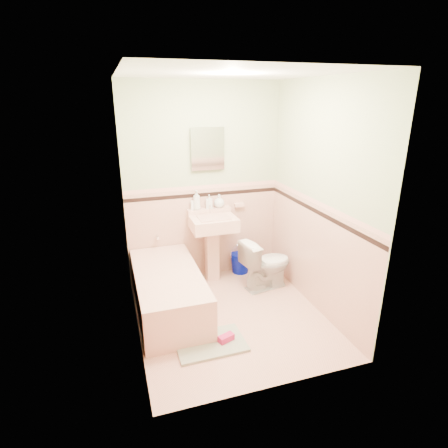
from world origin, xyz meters
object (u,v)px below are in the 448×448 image
object	(u,v)px
bucket	(240,263)
shoe	(226,338)
soap_bottle_left	(197,200)
sink	(213,250)
medicine_cabinet	(207,149)
toilet	(266,264)
bathtub	(168,292)
soap_bottle_mid	(209,202)
soap_bottle_right	(219,201)

from	to	relation	value
bucket	shoe	distance (m)	1.57
soap_bottle_left	sink	bearing A→B (deg)	-48.29
medicine_cabinet	bucket	bearing A→B (deg)	-10.65
medicine_cabinet	toilet	world-z (taller)	medicine_cabinet
medicine_cabinet	bathtub	bearing A→B (deg)	-132.58
bathtub	bucket	world-z (taller)	bathtub
sink	bucket	xyz separation A→B (m)	(0.42, 0.13, -0.30)
bathtub	medicine_cabinet	xyz separation A→B (m)	(0.68, 0.74, 1.47)
bathtub	shoe	size ratio (longest dim) A/B	9.42
bathtub	soap_bottle_mid	distance (m)	1.28
toilet	bucket	bearing A→B (deg)	7.93
soap_bottle_left	soap_bottle_right	size ratio (longest dim) A/B	1.44
soap_bottle_left	shoe	xyz separation A→B (m)	(-0.09, -1.47, -1.01)
bathtub	medicine_cabinet	world-z (taller)	medicine_cabinet
soap_bottle_left	shoe	distance (m)	1.79
bathtub	shoe	distance (m)	0.89
shoe	bucket	bearing A→B (deg)	44.72
sink	soap_bottle_left	world-z (taller)	soap_bottle_left
soap_bottle_right	shoe	bearing A→B (deg)	-104.63
shoe	bathtub	bearing A→B (deg)	99.60
medicine_cabinet	soap_bottle_mid	distance (m)	0.66
medicine_cabinet	bucket	distance (m)	1.62
soap_bottle_mid	toilet	world-z (taller)	soap_bottle_mid
sink	bucket	distance (m)	0.54
sink	soap_bottle_right	distance (m)	0.63
soap_bottle_mid	shoe	world-z (taller)	soap_bottle_mid
sink	soap_bottle_left	bearing A→B (deg)	131.71
sink	soap_bottle_left	size ratio (longest dim) A/B	3.57
bathtub	sink	distance (m)	0.89
bathtub	sink	xyz separation A→B (m)	(0.68, 0.53, 0.22)
bathtub	bucket	distance (m)	1.29
soap_bottle_right	bucket	distance (m)	0.94
medicine_cabinet	soap_bottle_right	bearing A→B (deg)	-12.29
bathtub	soap_bottle_right	distance (m)	1.35
bathtub	shoe	bearing A→B (deg)	-60.33
bucket	bathtub	bearing A→B (deg)	-149.08
medicine_cabinet	soap_bottle_right	size ratio (longest dim) A/B	2.60
medicine_cabinet	shoe	size ratio (longest dim) A/B	2.81
sink	soap_bottle_mid	world-z (taller)	soap_bottle_mid
soap_bottle_left	soap_bottle_mid	bearing A→B (deg)	0.00
bathtub	soap_bottle_left	distance (m)	1.22
medicine_cabinet	soap_bottle_left	distance (m)	0.65
soap_bottle_right	soap_bottle_left	bearing A→B (deg)	180.00
soap_bottle_left	bucket	xyz separation A→B (m)	(0.58, -0.05, -0.93)
sink	toilet	world-z (taller)	sink
medicine_cabinet	soap_bottle_right	world-z (taller)	medicine_cabinet
soap_bottle_left	bucket	distance (m)	1.10
soap_bottle_mid	shoe	distance (m)	1.78
soap_bottle_mid	soap_bottle_right	world-z (taller)	soap_bottle_mid
sink	toilet	size ratio (longest dim) A/B	1.36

